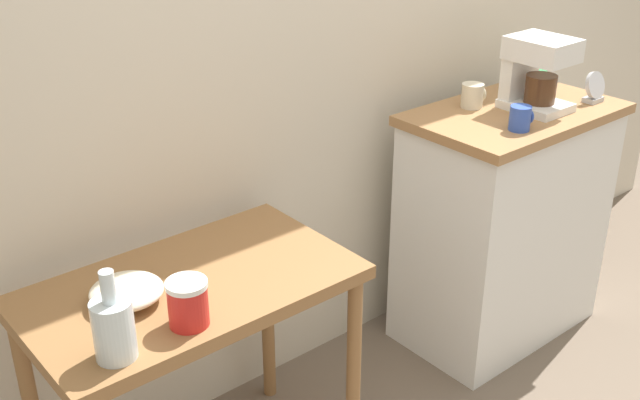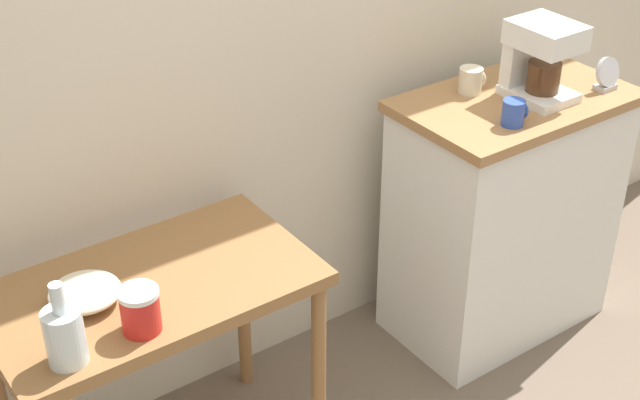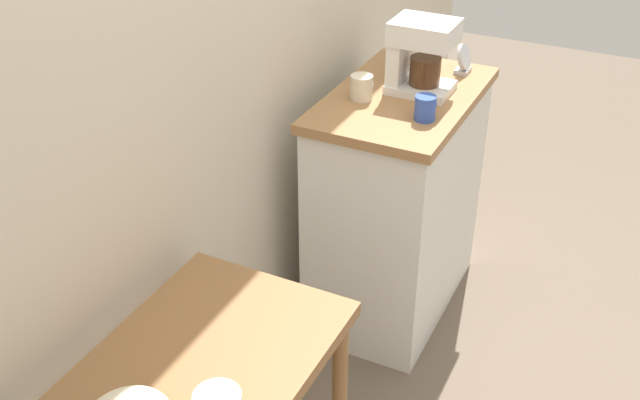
{
  "view_description": "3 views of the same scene",
  "coord_description": "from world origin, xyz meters",
  "px_view_note": "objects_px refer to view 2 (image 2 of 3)",
  "views": [
    {
      "loc": [
        -1.61,
        -1.54,
        1.84
      ],
      "look_at": [
        -0.3,
        0.03,
        0.86
      ],
      "focal_mm": 43.47,
      "sensor_mm": 36.0,
      "label": 1
    },
    {
      "loc": [
        -1.51,
        -1.83,
        2.21
      ],
      "look_at": [
        -0.23,
        -0.02,
        0.86
      ],
      "focal_mm": 51.02,
      "sensor_mm": 36.0,
      "label": 2
    },
    {
      "loc": [
        -1.77,
        -0.8,
        2.03
      ],
      "look_at": [
        -0.2,
        -0.03,
        0.96
      ],
      "focal_mm": 42.93,
      "sensor_mm": 36.0,
      "label": 3
    }
  ],
  "objects_px": {
    "coffee_maker": "(539,56)",
    "mug_blue": "(514,113)",
    "bowl_stoneware": "(85,292)",
    "table_clock": "(607,75)",
    "mug_small_cream": "(471,80)",
    "mug_tall_green": "(547,60)",
    "glass_carafe_vase": "(64,335)",
    "canister_enamel": "(140,310)"
  },
  "relations": [
    {
      "from": "mug_small_cream",
      "to": "mug_tall_green",
      "type": "relative_size",
      "value": 1.03
    },
    {
      "from": "coffee_maker",
      "to": "mug_tall_green",
      "type": "relative_size",
      "value": 3.1
    },
    {
      "from": "coffee_maker",
      "to": "mug_tall_green",
      "type": "bearing_deg",
      "value": 32.06
    },
    {
      "from": "bowl_stoneware",
      "to": "mug_small_cream",
      "type": "relative_size",
      "value": 2.19
    },
    {
      "from": "mug_tall_green",
      "to": "table_clock",
      "type": "bearing_deg",
      "value": -78.22
    },
    {
      "from": "coffee_maker",
      "to": "mug_tall_green",
      "type": "height_order",
      "value": "coffee_maker"
    },
    {
      "from": "glass_carafe_vase",
      "to": "table_clock",
      "type": "height_order",
      "value": "table_clock"
    },
    {
      "from": "mug_small_cream",
      "to": "mug_tall_green",
      "type": "bearing_deg",
      "value": -4.3
    },
    {
      "from": "bowl_stoneware",
      "to": "coffee_maker",
      "type": "bearing_deg",
      "value": -2.15
    },
    {
      "from": "glass_carafe_vase",
      "to": "mug_small_cream",
      "type": "xyz_separation_m",
      "value": [
        1.56,
        0.28,
        0.16
      ]
    },
    {
      "from": "glass_carafe_vase",
      "to": "canister_enamel",
      "type": "bearing_deg",
      "value": 1.57
    },
    {
      "from": "mug_blue",
      "to": "mug_small_cream",
      "type": "height_order",
      "value": "mug_small_cream"
    },
    {
      "from": "canister_enamel",
      "to": "mug_small_cream",
      "type": "relative_size",
      "value": 1.41
    },
    {
      "from": "mug_blue",
      "to": "table_clock",
      "type": "height_order",
      "value": "table_clock"
    },
    {
      "from": "coffee_maker",
      "to": "mug_blue",
      "type": "xyz_separation_m",
      "value": [
        -0.21,
        -0.11,
        -0.1
      ]
    },
    {
      "from": "bowl_stoneware",
      "to": "canister_enamel",
      "type": "distance_m",
      "value": 0.2
    },
    {
      "from": "mug_small_cream",
      "to": "table_clock",
      "type": "relative_size",
      "value": 0.76
    },
    {
      "from": "glass_carafe_vase",
      "to": "mug_blue",
      "type": "xyz_separation_m",
      "value": [
        1.5,
        0.02,
        0.16
      ]
    },
    {
      "from": "canister_enamel",
      "to": "coffee_maker",
      "type": "relative_size",
      "value": 0.47
    },
    {
      "from": "glass_carafe_vase",
      "to": "bowl_stoneware",
      "type": "bearing_deg",
      "value": 56.79
    },
    {
      "from": "mug_small_cream",
      "to": "mug_blue",
      "type": "bearing_deg",
      "value": -103.36
    },
    {
      "from": "bowl_stoneware",
      "to": "table_clock",
      "type": "xyz_separation_m",
      "value": [
        1.82,
        -0.16,
        0.21
      ]
    },
    {
      "from": "canister_enamel",
      "to": "table_clock",
      "type": "xyz_separation_m",
      "value": [
        1.75,
        0.02,
        0.19
      ]
    },
    {
      "from": "canister_enamel",
      "to": "table_clock",
      "type": "bearing_deg",
      "value": 0.76
    },
    {
      "from": "mug_blue",
      "to": "mug_tall_green",
      "type": "bearing_deg",
      "value": 29.78
    },
    {
      "from": "glass_carafe_vase",
      "to": "mug_blue",
      "type": "height_order",
      "value": "mug_blue"
    },
    {
      "from": "canister_enamel",
      "to": "coffee_maker",
      "type": "bearing_deg",
      "value": 4.79
    },
    {
      "from": "bowl_stoneware",
      "to": "table_clock",
      "type": "height_order",
      "value": "table_clock"
    },
    {
      "from": "glass_carafe_vase",
      "to": "canister_enamel",
      "type": "relative_size",
      "value": 1.87
    },
    {
      "from": "canister_enamel",
      "to": "mug_tall_green",
      "type": "xyz_separation_m",
      "value": [
        1.7,
        0.25,
        0.18
      ]
    },
    {
      "from": "table_clock",
      "to": "coffee_maker",
      "type": "bearing_deg",
      "value": 156.28
    },
    {
      "from": "bowl_stoneware",
      "to": "coffee_maker",
      "type": "height_order",
      "value": "coffee_maker"
    },
    {
      "from": "canister_enamel",
      "to": "table_clock",
      "type": "relative_size",
      "value": 1.07
    },
    {
      "from": "glass_carafe_vase",
      "to": "mug_tall_green",
      "type": "height_order",
      "value": "mug_tall_green"
    },
    {
      "from": "bowl_stoneware",
      "to": "coffee_maker",
      "type": "distance_m",
      "value": 1.62
    },
    {
      "from": "coffee_maker",
      "to": "table_clock",
      "type": "relative_size",
      "value": 2.28
    },
    {
      "from": "mug_tall_green",
      "to": "mug_blue",
      "type": "bearing_deg",
      "value": -150.22
    },
    {
      "from": "mug_small_cream",
      "to": "mug_tall_green",
      "type": "xyz_separation_m",
      "value": [
        0.34,
        -0.03,
        -0.0
      ]
    },
    {
      "from": "canister_enamel",
      "to": "bowl_stoneware",
      "type": "bearing_deg",
      "value": 111.1
    },
    {
      "from": "glass_carafe_vase",
      "to": "coffee_maker",
      "type": "distance_m",
      "value": 1.74
    },
    {
      "from": "canister_enamel",
      "to": "mug_blue",
      "type": "relative_size",
      "value": 1.47
    },
    {
      "from": "coffee_maker",
      "to": "mug_blue",
      "type": "distance_m",
      "value": 0.26
    }
  ]
}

